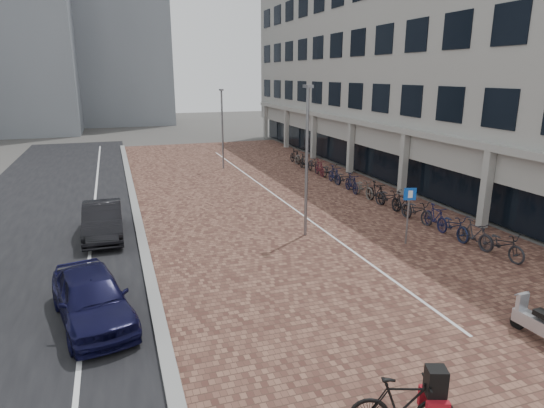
{
  "coord_description": "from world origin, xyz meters",
  "views": [
    {
      "loc": [
        -5.84,
        -11.24,
        6.34
      ],
      "look_at": [
        0.0,
        6.0,
        1.3
      ],
      "focal_mm": 31.05,
      "sensor_mm": 36.0,
      "label": 1
    }
  ],
  "objects": [
    {
      "name": "car_dark",
      "position": [
        -6.5,
        7.88,
        0.69
      ],
      "size": [
        1.49,
        4.22,
        1.39
      ],
      "primitive_type": "imported",
      "rotation": [
        0.0,
        0.0,
        -0.0
      ],
      "color": "black",
      "rests_on": "ground"
    },
    {
      "name": "lane_line",
      "position": [
        -7.0,
        12.0,
        0.02
      ],
      "size": [
        0.12,
        44.0,
        0.0
      ],
      "primitive_type": "cube",
      "color": "white",
      "rests_on": "street_asphalt"
    },
    {
      "name": "parking_line",
      "position": [
        2.2,
        12.0,
        0.04
      ],
      "size": [
        0.1,
        30.0,
        0.0
      ],
      "primitive_type": "cube",
      "color": "white",
      "rests_on": "plaza_brick"
    },
    {
      "name": "bike_row",
      "position": [
        6.66,
        10.65,
        0.52
      ],
      "size": [
        1.22,
        21.44,
        1.05
      ],
      "color": "black",
      "rests_on": "ground"
    },
    {
      "name": "curb",
      "position": [
        -5.1,
        12.0,
        0.07
      ],
      "size": [
        0.35,
        42.0,
        0.14
      ],
      "primitive_type": "cube",
      "color": "gray",
      "rests_on": "ground"
    },
    {
      "name": "office_building",
      "position": [
        12.97,
        16.0,
        8.44
      ],
      "size": [
        8.4,
        40.0,
        15.0
      ],
      "color": "#969691",
      "rests_on": "ground"
    },
    {
      "name": "lamp_near",
      "position": [
        1.24,
        5.45,
        2.95
      ],
      "size": [
        0.12,
        0.12,
        5.9
      ],
      "primitive_type": "cylinder",
      "color": "gray",
      "rests_on": "ground"
    },
    {
      "name": "lamp_far",
      "position": [
        1.25,
        20.17,
        2.67
      ],
      "size": [
        0.12,
        0.12,
        5.33
      ],
      "primitive_type": "cylinder",
      "color": "gray",
      "rests_on": "ground"
    },
    {
      "name": "hero_bike",
      "position": [
        -1.31,
        -5.2,
        0.6
      ],
      "size": [
        2.0,
        1.15,
        1.36
      ],
      "rotation": [
        0.0,
        0.0,
        1.23
      ],
      "color": "black",
      "rests_on": "ground"
    },
    {
      "name": "scooter_front",
      "position": [
        3.64,
        -3.59,
        0.53
      ],
      "size": [
        0.58,
        1.56,
        1.05
      ],
      "primitive_type": null,
      "rotation": [
        0.0,
        0.0,
        0.07
      ],
      "color": "#B5B5BA",
      "rests_on": "ground"
    },
    {
      "name": "plaza_brick",
      "position": [
        2.0,
        12.0,
        0.01
      ],
      "size": [
        14.5,
        42.0,
        0.04
      ],
      "primitive_type": "cube",
      "color": "brown",
      "rests_on": "ground"
    },
    {
      "name": "ground",
      "position": [
        0.0,
        0.0,
        0.0
      ],
      "size": [
        140.0,
        140.0,
        0.0
      ],
      "primitive_type": "plane",
      "color": "#474442",
      "rests_on": "ground"
    },
    {
      "name": "car_navy",
      "position": [
        -6.72,
        0.86,
        0.71
      ],
      "size": [
        2.53,
        4.44,
        1.42
      ],
      "primitive_type": "imported",
      "rotation": [
        0.0,
        0.0,
        0.21
      ],
      "color": "black",
      "rests_on": "ground"
    },
    {
      "name": "street_asphalt",
      "position": [
        -9.0,
        12.0,
        0.01
      ],
      "size": [
        8.0,
        50.0,
        0.03
      ],
      "primitive_type": "cube",
      "color": "black",
      "rests_on": "ground"
    },
    {
      "name": "parking_sign",
      "position": [
        4.53,
        3.26,
        1.48
      ],
      "size": [
        0.46,
        0.17,
        2.24
      ],
      "rotation": [
        0.0,
        0.0,
        -0.29
      ],
      "color": "slate",
      "rests_on": "ground"
    },
    {
      "name": "bg_towers",
      "position": [
        -14.34,
        48.94,
        13.96
      ],
      "size": [
        33.0,
        23.0,
        32.0
      ],
      "color": "gray",
      "rests_on": "ground"
    }
  ]
}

